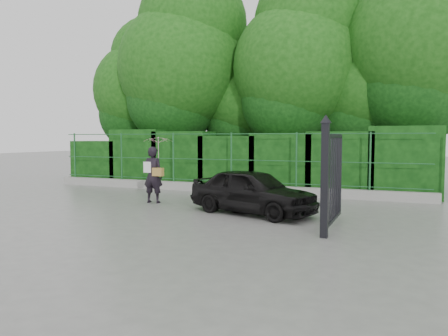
% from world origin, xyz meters
% --- Properties ---
extents(ground, '(80.00, 80.00, 0.00)m').
position_xyz_m(ground, '(0.00, 0.00, 0.00)').
color(ground, gray).
extents(kerb, '(14.00, 0.25, 0.30)m').
position_xyz_m(kerb, '(0.00, 4.50, 0.15)').
color(kerb, '#9E9E99').
rests_on(kerb, ground).
extents(fence, '(14.13, 0.06, 1.80)m').
position_xyz_m(fence, '(0.22, 4.50, 1.20)').
color(fence, '#1F5B2C').
rests_on(fence, kerb).
extents(hedge, '(14.20, 1.20, 2.29)m').
position_xyz_m(hedge, '(0.17, 5.50, 1.05)').
color(hedge, black).
rests_on(hedge, ground).
extents(trees, '(17.10, 6.15, 8.08)m').
position_xyz_m(trees, '(1.14, 7.74, 4.62)').
color(trees, black).
rests_on(trees, ground).
extents(gate, '(0.22, 2.33, 2.36)m').
position_xyz_m(gate, '(4.60, -0.72, 1.19)').
color(gate, black).
rests_on(gate, ground).
extents(woman, '(0.91, 0.89, 1.97)m').
position_xyz_m(woman, '(-0.76, 1.43, 1.27)').
color(woman, black).
rests_on(woman, ground).
extents(car, '(3.64, 2.35, 1.15)m').
position_xyz_m(car, '(2.46, 0.76, 0.58)').
color(car, black).
rests_on(car, ground).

